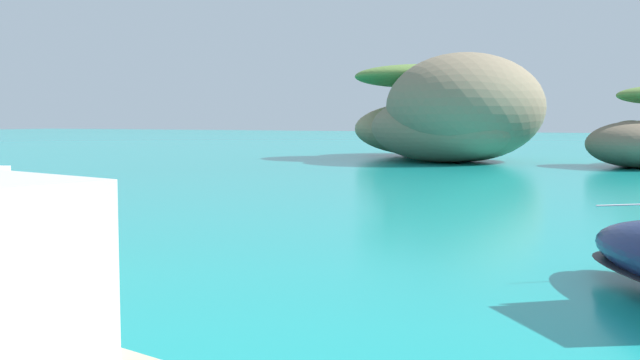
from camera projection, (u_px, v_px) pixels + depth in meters
islet_large at (447, 117)px, 68.87m from camera, size 22.09×24.83×9.40m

